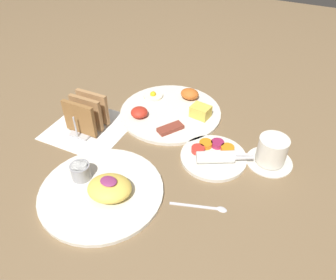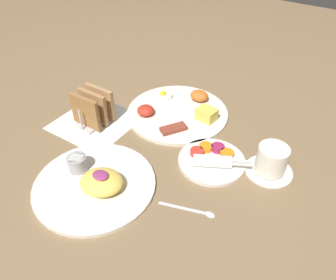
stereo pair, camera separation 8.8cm
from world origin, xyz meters
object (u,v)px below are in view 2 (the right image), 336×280
Objects in this scene: plate_foreground at (95,182)px; toast_rack at (93,108)px; plate_breakfast at (178,111)px; coffee_cup at (271,161)px; plate_condiments at (212,160)px.

plate_foreground is 0.27m from toast_rack.
plate_breakfast is 2.62× the size of coffee_cup.
toast_rack is at bearing -170.61° from coffee_cup.
plate_foreground is at bearing -131.02° from plate_condiments.
plate_condiments is at bearing -159.66° from coffee_cup.
coffee_cup is at bearing 20.34° from plate_condiments.
plate_foreground is (-0.20, -0.23, 0.00)m from plate_condiments.
plate_breakfast is at bearing 164.39° from coffee_cup.
coffee_cup is at bearing -15.61° from plate_breakfast.
plate_foreground is 2.46× the size of coffee_cup.
plate_breakfast is 0.26m from toast_rack.
toast_rack is (-0.19, -0.18, 0.04)m from plate_breakfast.
toast_rack is 0.52m from coffee_cup.
plate_condiments is at bearing -36.57° from plate_breakfast.
plate_breakfast is at bearing 89.04° from plate_foreground.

